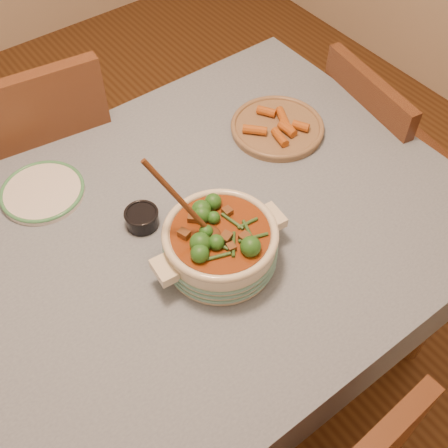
{
  "coord_description": "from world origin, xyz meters",
  "views": [
    {
      "loc": [
        -0.37,
        -0.77,
        1.89
      ],
      "look_at": [
        0.14,
        -0.1,
        0.85
      ],
      "focal_mm": 45.0,
      "sensor_mm": 36.0,
      "label": 1
    }
  ],
  "objects_px": {
    "condiment_bowl": "(142,217)",
    "chair_far": "(41,166)",
    "white_plate": "(43,192)",
    "chair_right": "(375,155)",
    "stew_casserole": "(220,242)",
    "fried_plate": "(277,126)",
    "dining_table": "(159,270)"
  },
  "relations": [
    {
      "from": "fried_plate",
      "to": "white_plate",
      "type": "bearing_deg",
      "value": 164.45
    },
    {
      "from": "condiment_bowl",
      "to": "fried_plate",
      "type": "bearing_deg",
      "value": 7.1
    },
    {
      "from": "dining_table",
      "to": "white_plate",
      "type": "height_order",
      "value": "white_plate"
    },
    {
      "from": "fried_plate",
      "to": "chair_far",
      "type": "bearing_deg",
      "value": 139.16
    },
    {
      "from": "chair_far",
      "to": "chair_right",
      "type": "xyz_separation_m",
      "value": [
        0.99,
        -0.59,
        -0.07
      ]
    },
    {
      "from": "condiment_bowl",
      "to": "fried_plate",
      "type": "relative_size",
      "value": 0.32
    },
    {
      "from": "white_plate",
      "to": "fried_plate",
      "type": "height_order",
      "value": "fried_plate"
    },
    {
      "from": "dining_table",
      "to": "condiment_bowl",
      "type": "distance_m",
      "value": 0.15
    },
    {
      "from": "stew_casserole",
      "to": "chair_far",
      "type": "xyz_separation_m",
      "value": [
        -0.17,
        0.78,
        -0.27
      ]
    },
    {
      "from": "fried_plate",
      "to": "dining_table",
      "type": "bearing_deg",
      "value": -163.78
    },
    {
      "from": "dining_table",
      "to": "stew_casserole",
      "type": "relative_size",
      "value": 4.82
    },
    {
      "from": "white_plate",
      "to": "condiment_bowl",
      "type": "distance_m",
      "value": 0.3
    },
    {
      "from": "condiment_bowl",
      "to": "chair_far",
      "type": "xyz_separation_m",
      "value": [
        -0.07,
        0.57,
        -0.23
      ]
    },
    {
      "from": "condiment_bowl",
      "to": "stew_casserole",
      "type": "bearing_deg",
      "value": -66.31
    },
    {
      "from": "dining_table",
      "to": "condiment_bowl",
      "type": "relative_size",
      "value": 15.58
    },
    {
      "from": "white_plate",
      "to": "chair_far",
      "type": "xyz_separation_m",
      "value": [
        0.09,
        0.32,
        -0.21
      ]
    },
    {
      "from": "chair_far",
      "to": "fried_plate",
      "type": "bearing_deg",
      "value": 146.99
    },
    {
      "from": "dining_table",
      "to": "stew_casserole",
      "type": "distance_m",
      "value": 0.23
    },
    {
      "from": "condiment_bowl",
      "to": "white_plate",
      "type": "bearing_deg",
      "value": 122.73
    },
    {
      "from": "fried_plate",
      "to": "chair_right",
      "type": "distance_m",
      "value": 0.51
    },
    {
      "from": "dining_table",
      "to": "fried_plate",
      "type": "bearing_deg",
      "value": 16.22
    },
    {
      "from": "dining_table",
      "to": "chair_right",
      "type": "distance_m",
      "value": 0.96
    },
    {
      "from": "dining_table",
      "to": "fried_plate",
      "type": "distance_m",
      "value": 0.56
    },
    {
      "from": "white_plate",
      "to": "chair_far",
      "type": "height_order",
      "value": "chair_far"
    },
    {
      "from": "stew_casserole",
      "to": "chair_right",
      "type": "xyz_separation_m",
      "value": [
        0.83,
        0.19,
        -0.34
      ]
    },
    {
      "from": "chair_far",
      "to": "stew_casserole",
      "type": "bearing_deg",
      "value": 109.85
    },
    {
      "from": "chair_right",
      "to": "white_plate",
      "type": "bearing_deg",
      "value": 84.41
    },
    {
      "from": "dining_table",
      "to": "chair_far",
      "type": "bearing_deg",
      "value": 94.89
    },
    {
      "from": "condiment_bowl",
      "to": "chair_far",
      "type": "distance_m",
      "value": 0.62
    },
    {
      "from": "stew_casserole",
      "to": "white_plate",
      "type": "xyz_separation_m",
      "value": [
        -0.25,
        0.46,
        -0.06
      ]
    },
    {
      "from": "chair_right",
      "to": "stew_casserole",
      "type": "bearing_deg",
      "value": 111.41
    },
    {
      "from": "condiment_bowl",
      "to": "chair_right",
      "type": "height_order",
      "value": "chair_right"
    }
  ]
}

